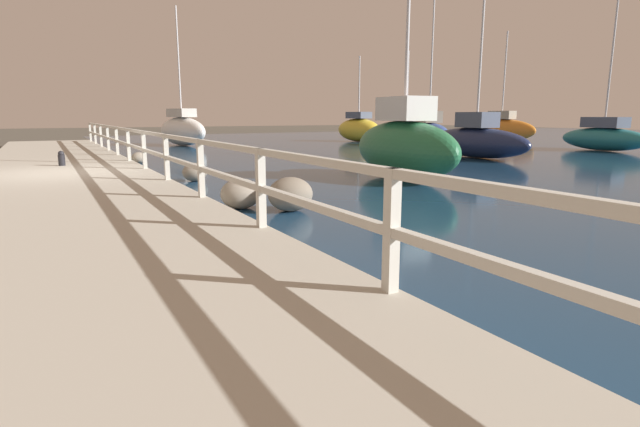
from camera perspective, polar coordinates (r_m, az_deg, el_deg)
ground_plane at (r=13.98m, az=-27.03°, el=3.18°), size 120.00×120.00×0.00m
dock_walkway at (r=13.97m, az=-27.08°, el=3.69°), size 4.04×36.00×0.25m
railing at (r=14.09m, az=-19.51°, el=7.62°), size 0.10×32.50×1.00m
boulder_far_strip at (r=13.05m, az=-14.13°, el=4.61°), size 0.62×0.56×0.46m
boulder_upstream at (r=18.56m, az=-19.98°, el=6.01°), size 0.52×0.46×0.39m
boulder_downstream at (r=8.68m, az=-3.41°, el=2.21°), size 0.80×0.72×0.60m
boulder_mid_strip at (r=9.02m, az=-9.05°, el=2.25°), size 0.72×0.65×0.54m
mooring_bollard at (r=15.86m, az=-27.45°, el=5.63°), size 0.18×0.18×0.42m
sailboat_teal at (r=27.19m, az=29.64°, el=7.66°), size 1.98×4.83×7.80m
sailboat_green at (r=13.37m, az=9.58°, el=7.66°), size 1.67×4.42×6.36m
sailboat_blue at (r=28.30m, az=12.33°, el=9.08°), size 2.81×4.75×7.79m
sailboat_white at (r=28.79m, az=-15.48°, el=9.23°), size 2.18×5.08×7.30m
sailboat_gray at (r=36.55m, az=9.85°, el=9.73°), size 2.61×5.62×6.03m
sailboat_yellow at (r=32.17m, az=4.44°, el=9.64°), size 2.27×3.57×5.23m
sailboat_navy at (r=20.68m, az=17.38°, el=7.99°), size 1.70×5.47×5.91m
sailboat_orange at (r=34.37m, az=19.98°, el=9.10°), size 1.43×5.05×6.76m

